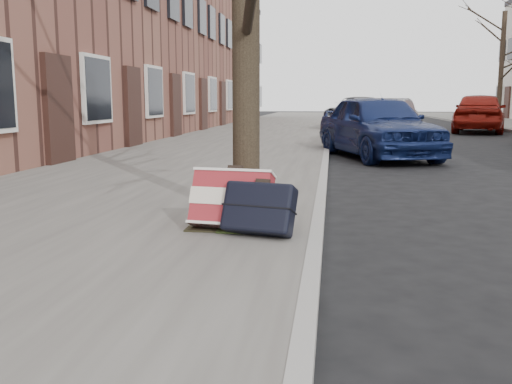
# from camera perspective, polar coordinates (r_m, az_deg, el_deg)

# --- Properties ---
(ground) EXTENTS (120.00, 120.00, 0.00)m
(ground) POSITION_cam_1_polar(r_m,az_deg,el_deg) (4.39, 22.39, -8.50)
(ground) COLOR black
(ground) RESTS_ON ground
(near_sidewalk) EXTENTS (5.00, 70.00, 0.12)m
(near_sidewalk) POSITION_cam_1_polar(r_m,az_deg,el_deg) (19.26, -0.10, 5.58)
(near_sidewalk) COLOR slate
(near_sidewalk) RESTS_ON ground
(house_near) EXTENTS (6.80, 40.00, 7.00)m
(house_near) POSITION_cam_1_polar(r_m,az_deg,el_deg) (21.87, -15.77, 14.71)
(house_near) COLOR brown
(house_near) RESTS_ON ground
(dirt_patch) EXTENTS (0.85, 0.85, 0.02)m
(dirt_patch) POSITION_cam_1_polar(r_m,az_deg,el_deg) (5.44, -1.79, -3.06)
(dirt_patch) COLOR black
(dirt_patch) RESTS_ON near_sidewalk
(suitcase_red) EXTENTS (0.76, 0.49, 0.55)m
(suitcase_red) POSITION_cam_1_polar(r_m,az_deg,el_deg) (5.12, -2.44, -0.78)
(suitcase_red) COLOR maroon
(suitcase_red) RESTS_ON near_sidewalk
(suitcase_navy) EXTENTS (0.69, 0.50, 0.48)m
(suitcase_navy) POSITION_cam_1_polar(r_m,az_deg,el_deg) (4.91, 0.32, -1.60)
(suitcase_navy) COLOR black
(suitcase_navy) RESTS_ON near_sidewalk
(car_near_front) EXTENTS (2.91, 4.50, 1.42)m
(car_near_front) POSITION_cam_1_polar(r_m,az_deg,el_deg) (12.94, 12.08, 6.49)
(car_near_front) COLOR #111D4B
(car_near_front) RESTS_ON ground
(car_near_mid) EXTENTS (2.57, 4.26, 1.33)m
(car_near_mid) POSITION_cam_1_polar(r_m,az_deg,el_deg) (15.81, 12.10, 6.77)
(car_near_mid) COLOR #999A9F
(car_near_mid) RESTS_ON ground
(car_near_back) EXTENTS (3.21, 5.40, 1.41)m
(car_near_back) POSITION_cam_1_polar(r_m,az_deg,el_deg) (24.74, 10.25, 7.74)
(car_near_back) COLOR #37383D
(car_near_back) RESTS_ON ground
(car_far_back) EXTENTS (3.02, 4.95, 1.57)m
(car_far_back) POSITION_cam_1_polar(r_m,az_deg,el_deg) (24.20, 21.46, 7.42)
(car_far_back) COLOR maroon
(car_far_back) RESTS_ON ground
(tree_far_c) EXTENTS (0.24, 0.24, 5.48)m
(tree_far_c) POSITION_cam_1_polar(r_m,az_deg,el_deg) (31.65, 23.32, 11.35)
(tree_far_c) COLOR black
(tree_far_c) RESTS_ON far_sidewalk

